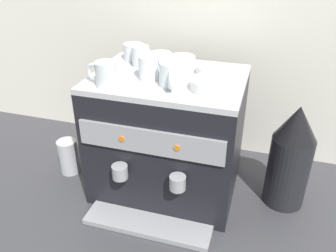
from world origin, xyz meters
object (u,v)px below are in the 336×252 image
at_px(ceramic_cup_0, 172,75).
at_px(milk_pitcher, 69,157).
at_px(ceramic_bowl_1, 209,85).
at_px(ceramic_cup_2, 142,56).
at_px(ceramic_cup_4, 105,74).
at_px(ceramic_bowl_2, 182,61).
at_px(ceramic_bowl_0, 210,70).
at_px(coffee_grinder, 291,157).
at_px(ceramic_cup_3, 150,68).
at_px(espresso_machine, 168,136).
at_px(ceramic_cup_5, 159,62).
at_px(ceramic_cup_1, 135,52).

relative_size(ceramic_cup_0, milk_pitcher, 0.81).
bearing_deg(ceramic_bowl_1, ceramic_cup_2, 152.69).
distance_m(ceramic_cup_4, ceramic_bowl_2, 0.33).
bearing_deg(ceramic_cup_4, ceramic_bowl_0, 33.65).
xyz_separation_m(ceramic_bowl_1, coffee_grinder, (0.30, 0.12, -0.30)).
height_order(ceramic_cup_4, milk_pitcher, ceramic_cup_4).
bearing_deg(ceramic_cup_3, milk_pitcher, 179.40).
bearing_deg(ceramic_cup_0, espresso_machine, 115.64).
bearing_deg(ceramic_cup_0, milk_pitcher, 174.90).
relative_size(ceramic_bowl_1, coffee_grinder, 0.29).
bearing_deg(ceramic_cup_5, ceramic_bowl_0, 7.81).
height_order(ceramic_bowl_2, milk_pitcher, ceramic_bowl_2).
bearing_deg(ceramic_cup_5, espresso_machine, -44.48).
height_order(ceramic_cup_5, coffee_grinder, ceramic_cup_5).
height_order(ceramic_cup_0, ceramic_bowl_2, ceramic_cup_0).
bearing_deg(coffee_grinder, ceramic_bowl_0, 174.81).
height_order(ceramic_cup_2, coffee_grinder, ceramic_cup_2).
bearing_deg(ceramic_cup_3, ceramic_bowl_2, 66.77).
bearing_deg(ceramic_cup_4, ceramic_cup_0, 16.09).
bearing_deg(ceramic_bowl_1, ceramic_cup_5, 149.91).
height_order(ceramic_cup_0, ceramic_cup_3, ceramic_cup_3).
xyz_separation_m(ceramic_cup_2, coffee_grinder, (0.59, -0.03, -0.32)).
height_order(coffee_grinder, milk_pitcher, coffee_grinder).
bearing_deg(ceramic_cup_0, ceramic_cup_2, 137.24).
xyz_separation_m(ceramic_bowl_0, ceramic_bowl_2, (-0.12, 0.06, 0.00)).
height_order(ceramic_cup_2, ceramic_bowl_1, ceramic_cup_2).
xyz_separation_m(espresso_machine, ceramic_cup_1, (-0.18, 0.13, 0.28)).
height_order(espresso_machine, milk_pitcher, espresso_machine).
bearing_deg(espresso_machine, ceramic_cup_0, -64.36).
xyz_separation_m(ceramic_cup_0, ceramic_cup_2, (-0.16, 0.15, -0.00)).
height_order(ceramic_bowl_0, coffee_grinder, ceramic_bowl_0).
bearing_deg(ceramic_cup_5, ceramic_cup_2, 160.70).
bearing_deg(ceramic_bowl_1, milk_pitcher, 176.05).
distance_m(ceramic_cup_4, coffee_grinder, 0.74).
distance_m(ceramic_cup_2, ceramic_cup_3, 0.13).
xyz_separation_m(ceramic_bowl_1, ceramic_bowl_2, (-0.14, 0.21, -0.00)).
xyz_separation_m(ceramic_cup_5, milk_pitcher, (-0.40, -0.08, -0.44)).
xyz_separation_m(ceramic_cup_0, milk_pitcher, (-0.48, 0.04, -0.45)).
height_order(espresso_machine, ceramic_bowl_2, ceramic_bowl_2).
xyz_separation_m(ceramic_cup_2, ceramic_cup_5, (0.08, -0.03, -0.01)).
bearing_deg(ceramic_bowl_0, coffee_grinder, -5.19).
bearing_deg(coffee_grinder, ceramic_cup_1, 171.62).
xyz_separation_m(ceramic_bowl_0, ceramic_bowl_1, (0.03, -0.15, 0.00)).
bearing_deg(ceramic_bowl_2, ceramic_cup_3, -113.23).
xyz_separation_m(ceramic_cup_3, ceramic_cup_4, (-0.12, -0.10, 0.00)).
bearing_deg(ceramic_cup_2, espresso_machine, -30.19).
xyz_separation_m(espresso_machine, ceramic_cup_5, (-0.05, 0.04, 0.28)).
bearing_deg(ceramic_cup_5, coffee_grinder, -0.54).
xyz_separation_m(ceramic_cup_2, ceramic_bowl_2, (0.14, 0.06, -0.02)).
height_order(espresso_machine, ceramic_bowl_0, ceramic_bowl_0).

